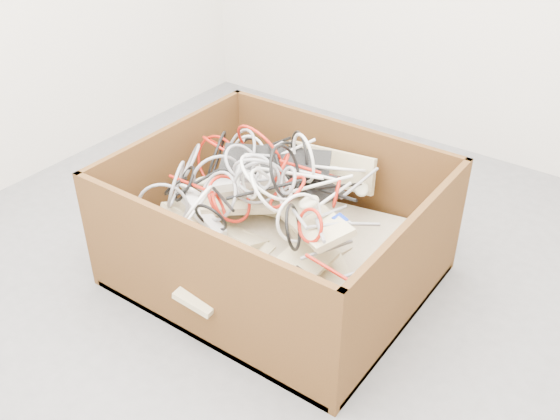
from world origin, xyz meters
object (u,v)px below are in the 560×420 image
Objects in this scene: cardboard_box at (274,246)px; vga_plug at (340,220)px; power_strip_left at (240,183)px; power_strip_right at (204,216)px.

cardboard_box is 24.62× the size of vga_plug.
power_strip_left is 1.09× the size of power_strip_right.
cardboard_box is 4.08× the size of power_strip_left.
vga_plug is (0.29, 0.00, 0.24)m from cardboard_box.
vga_plug is at bearing 41.60° from power_strip_right.
vga_plug is (0.45, -0.00, 0.01)m from power_strip_left.
power_strip_left is 6.03× the size of vga_plug.
power_strip_right is at bearing -132.72° from cardboard_box.
power_strip_left is at bearing 104.82° from power_strip_right.
vga_plug is at bearing -25.62° from power_strip_left.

